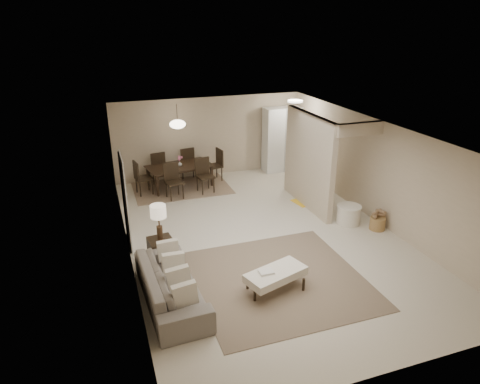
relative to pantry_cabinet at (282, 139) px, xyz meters
name	(u,v)px	position (x,y,z in m)	size (l,w,h in m)	color
floor	(261,235)	(-2.35, -4.15, -1.05)	(9.00, 9.00, 0.00)	beige
ceiling	(264,131)	(-2.35, -4.15, 1.45)	(9.00, 9.00, 0.00)	white
back_wall	(209,137)	(-2.35, 0.35, 0.20)	(6.00, 6.00, 0.00)	#BAA78C
left_wall	(125,203)	(-5.35, -4.15, 0.20)	(9.00, 9.00, 0.00)	#BAA78C
right_wall	(376,171)	(0.65, -4.15, 0.20)	(9.00, 9.00, 0.00)	#BAA78C
partition	(308,161)	(-0.55, -2.90, 0.20)	(0.15, 2.50, 2.50)	#BAA78C
doorway	(125,202)	(-5.32, -3.55, -0.03)	(0.04, 0.90, 2.04)	black
pantry_cabinet	(282,139)	(0.00, 0.00, 0.00)	(1.20, 0.55, 2.10)	white
flush_light	(295,101)	(-0.05, -0.95, 1.41)	(0.44, 0.44, 0.05)	white
living_rug	(279,279)	(-2.71, -5.96, -1.04)	(3.20, 3.20, 0.01)	brown
sofa	(171,285)	(-4.80, -5.96, -0.71)	(0.91, 2.33, 0.68)	slate
ottoman_bench	(276,275)	(-2.91, -6.26, -0.72)	(1.27, 0.86, 0.42)	beige
side_table	(161,251)	(-4.75, -4.57, -0.79)	(0.48, 0.48, 0.53)	black
table_lamp	(158,214)	(-4.75, -4.57, 0.04)	(0.32, 0.32, 0.76)	#442F1D
round_pouf	(348,215)	(-0.08, -4.25, -0.82)	(0.59, 0.59, 0.46)	beige
wicker_basket	(377,223)	(0.40, -4.77, -0.89)	(0.37, 0.37, 0.31)	olive
dining_rug	(181,187)	(-3.49, -0.46, -1.04)	(2.80, 2.10, 0.01)	#866D53
dining_table	(180,177)	(-3.49, -0.46, -0.72)	(1.88, 1.05, 0.66)	black
dining_chairs	(180,171)	(-3.49, -0.46, -0.55)	(2.71, 2.15, 1.00)	black
vase	(180,164)	(-3.49, -0.46, -0.32)	(0.13, 0.13, 0.14)	silver
yellow_mat	(310,200)	(-0.30, -2.68, -1.04)	(0.96, 0.59, 0.01)	yellow
pendant_light	(178,124)	(-3.49, -0.46, 0.87)	(0.46, 0.46, 0.71)	#442F1D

